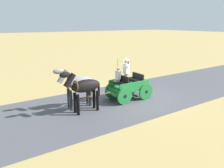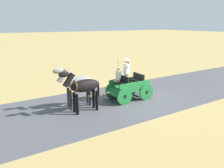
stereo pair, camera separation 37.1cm
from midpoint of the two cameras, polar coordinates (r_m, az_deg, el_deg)
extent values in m
plane|color=tan|center=(13.52, 6.72, -3.50)|extent=(200.00, 200.00, 0.00)
cube|color=#4C4C51|center=(13.52, 6.72, -3.48)|extent=(5.93, 160.00, 0.01)
cube|color=#1E7233|center=(13.05, 5.30, -1.12)|extent=(1.24, 2.22, 0.12)
cube|color=#1E7233|center=(12.54, 6.86, -0.53)|extent=(0.10, 2.09, 0.44)
cube|color=#1E7233|center=(13.42, 3.90, 0.63)|extent=(0.10, 2.09, 0.44)
cube|color=#1E7233|center=(12.43, 0.72, -2.39)|extent=(1.08, 0.26, 0.08)
cube|color=#1E7233|center=(13.82, 9.31, -1.09)|extent=(0.72, 0.21, 0.06)
cube|color=black|center=(12.61, 3.12, 0.13)|extent=(1.03, 0.38, 0.14)
cube|color=black|center=(12.65, 3.81, 1.20)|extent=(1.02, 0.10, 0.44)
cube|color=black|center=(13.24, 7.07, 0.78)|extent=(1.03, 0.38, 0.14)
cube|color=black|center=(13.29, 7.72, 1.79)|extent=(1.02, 0.10, 0.44)
cylinder|color=#1E7233|center=(12.17, 4.13, -3.22)|extent=(0.12, 0.96, 0.96)
cylinder|color=black|center=(12.17, 4.13, -3.22)|extent=(0.12, 0.21, 0.21)
cylinder|color=#1E7233|center=(13.21, 0.91, -1.67)|extent=(0.12, 0.96, 0.96)
cylinder|color=black|center=(13.21, 0.91, -1.67)|extent=(0.12, 0.21, 0.21)
cylinder|color=#1E7233|center=(13.08, 9.69, -2.07)|extent=(0.12, 0.96, 0.96)
cylinder|color=black|center=(13.08, 9.69, -2.07)|extent=(0.12, 0.21, 0.21)
cylinder|color=#1E7233|center=(14.04, 6.27, -0.70)|extent=(0.12, 0.96, 0.96)
cylinder|color=black|center=(14.04, 6.27, -0.70)|extent=(0.12, 0.21, 0.21)
cylinder|color=brown|center=(11.96, -3.29, -2.90)|extent=(0.11, 2.00, 0.07)
cylinder|color=black|center=(12.69, 2.41, 3.49)|extent=(0.02, 0.02, 1.30)
cylinder|color=#998466|center=(12.61, 4.54, 0.71)|extent=(0.22, 0.22, 0.90)
cube|color=silver|center=(12.44, 4.61, 3.96)|extent=(0.34, 0.23, 0.56)
sphere|color=tan|center=(12.37, 4.65, 5.78)|extent=(0.22, 0.22, 0.22)
cylinder|color=beige|center=(12.35, 4.66, 6.23)|extent=(0.36, 0.36, 0.01)
cylinder|color=beige|center=(12.34, 4.67, 6.46)|extent=(0.20, 0.20, 0.10)
cylinder|color=silver|center=(12.24, 4.97, 4.62)|extent=(0.26, 0.08, 0.32)
cube|color=black|center=(12.15, 5.08, 5.49)|extent=(0.02, 0.07, 0.14)
cube|color=#998466|center=(12.71, 2.05, 0.92)|extent=(0.29, 0.32, 0.14)
cube|color=silver|center=(12.70, 2.52, 2.34)|extent=(0.30, 0.21, 0.48)
sphere|color=tan|center=(12.63, 2.54, 3.89)|extent=(0.20, 0.20, 0.20)
ellipsoid|color=black|center=(11.04, -6.02, -0.41)|extent=(0.57, 1.56, 0.64)
cylinder|color=black|center=(10.93, -8.05, -5.32)|extent=(0.15, 0.15, 1.05)
cylinder|color=black|center=(11.24, -8.81, -4.75)|extent=(0.15, 0.15, 1.05)
cylinder|color=black|center=(11.38, -3.02, -4.32)|extent=(0.15, 0.15, 1.05)
cylinder|color=black|center=(11.68, -3.89, -3.80)|extent=(0.15, 0.15, 1.05)
cylinder|color=black|center=(10.61, -10.17, 1.00)|extent=(0.26, 0.65, 0.73)
ellipsoid|color=black|center=(10.46, -11.36, 2.44)|extent=(0.22, 0.54, 0.28)
cube|color=black|center=(10.60, -10.08, 1.20)|extent=(0.06, 0.50, 0.56)
cylinder|color=black|center=(11.45, -2.65, -1.33)|extent=(0.11, 0.11, 0.70)
torus|color=brown|center=(10.80, -8.63, -0.43)|extent=(0.55, 0.07, 0.55)
ellipsoid|color=gray|center=(11.78, -7.74, 0.55)|extent=(0.66, 1.59, 0.64)
cylinder|color=#272726|center=(11.69, -9.79, -3.98)|extent=(0.15, 0.15, 1.05)
cylinder|color=#272726|center=(12.02, -10.34, -3.46)|extent=(0.15, 0.15, 1.05)
cylinder|color=#272726|center=(12.05, -4.86, -3.21)|extent=(0.15, 0.15, 1.05)
cylinder|color=#272726|center=(12.37, -5.52, -2.73)|extent=(0.15, 0.15, 1.05)
cylinder|color=gray|center=(11.43, -11.78, 1.97)|extent=(0.30, 0.66, 0.73)
ellipsoid|color=gray|center=(11.31, -12.93, 3.33)|extent=(0.26, 0.55, 0.28)
cube|color=#272726|center=(11.43, -11.69, 2.16)|extent=(0.09, 0.51, 0.56)
cylinder|color=#272726|center=(12.12, -4.41, -0.40)|extent=(0.11, 0.11, 0.70)
torus|color=brown|center=(11.59, -10.28, 0.60)|extent=(0.55, 0.11, 0.55)
camera|label=1|loc=(0.19, -89.13, 0.24)|focal=35.28mm
camera|label=2|loc=(0.19, 90.87, -0.24)|focal=35.28mm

